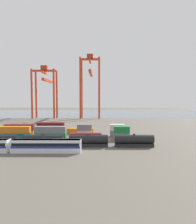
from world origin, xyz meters
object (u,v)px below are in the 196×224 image
Objects in this scene: shipping_container_3 at (50,136)px; passenger_train at (10,145)px; freight_tank_row at (66,140)px; shipping_container_20 at (80,131)px; gantry_crane_west at (45,86)px; shipping_container_1 at (15,136)px; shipping_container_6 at (122,136)px; gantry_crane_central at (90,80)px.

passenger_train is at bearing -112.05° from shipping_container_3.
passenger_train is 17.08m from freight_tank_row.
shipping_container_20 is 86.15m from gantry_crane_west.
gantry_crane_west reaches higher than shipping_container_1.
shipping_container_3 and shipping_container_20 have the same top height.
gantry_crane_west is (-34.94, 74.92, 24.26)m from shipping_container_20.
shipping_container_3 is 27.74m from shipping_container_6.
gantry_crane_central is (3.79, 99.15, 28.52)m from freight_tank_row.
shipping_container_6 is 0.50× the size of shipping_container_20.
shipping_container_3 is 0.24× the size of gantry_crane_central.
passenger_train reaches higher than shipping_container_3.
gantry_crane_central reaches higher than passenger_train.
shipping_container_3 is (7.51, 18.54, -0.84)m from passenger_train.
freight_tank_row is 13.82m from shipping_container_3.
shipping_container_6 is 104.67m from gantry_crane_west.
shipping_container_1 is 0.24× the size of gantry_crane_central.
shipping_container_1 is at bearing 108.92° from passenger_train.
shipping_container_20 is at bearing 84.05° from freight_tank_row.
passenger_train is at bearing -120.04° from shipping_container_20.
shipping_container_6 is at bearing 29.69° from freight_tank_row.
freight_tank_row is at bearing -92.19° from gantry_crane_central.
passenger_train is 19.62m from shipping_container_1.
gantry_crane_west is (-24.51, 87.39, 24.26)m from shipping_container_3.
passenger_train reaches higher than shipping_container_20.
passenger_train is 3.49× the size of shipping_container_1.
shipping_container_6 is at bearing -79.68° from gantry_crane_central.
gantry_crane_west reaches higher than shipping_container_20.
gantry_crane_central is at bearing 79.75° from passenger_train.
shipping_container_3 is at bearing 67.95° from passenger_train.
gantry_crane_central reaches higher than freight_tank_row.
shipping_container_20 is at bearing 59.96° from passenger_train.
shipping_container_3 is (13.87, 0.00, 0.00)m from shipping_container_1.
freight_tank_row is 23.89m from shipping_container_20.
gantry_crane_west is at bearing 96.95° from shipping_container_1.
freight_tank_row reaches higher than shipping_container_1.
shipping_container_1 is 13.87m from shipping_container_3.
shipping_container_6 is 0.12× the size of gantry_crane_central.
gantry_crane_central is at bearing 87.81° from freight_tank_row.
shipping_container_3 is 93.36m from gantry_crane_central.
freight_tank_row is 103.24m from gantry_crane_central.
shipping_container_1 and shipping_container_6 have the same top height.
gantry_crane_west is at bearing 120.87° from shipping_container_6.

